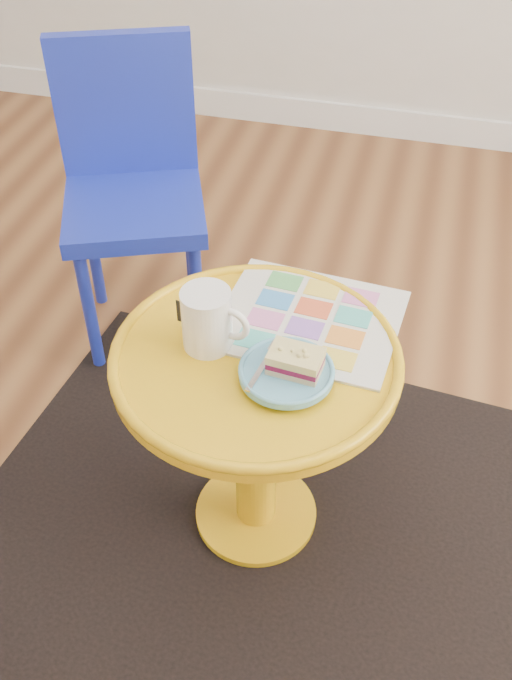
% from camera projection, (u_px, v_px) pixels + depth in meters
% --- Properties ---
extents(floor, '(4.00, 4.00, 0.00)m').
position_uv_depth(floor, '(195.00, 512.00, 1.80)').
color(floor, brown).
rests_on(floor, ground).
extents(room_walls, '(4.00, 4.00, 4.00)m').
position_uv_depth(room_walls, '(12.00, 211.00, 2.66)').
color(room_walls, silver).
rests_on(room_walls, ground).
extents(rug, '(1.40, 1.23, 0.01)m').
position_uv_depth(rug, '(256.00, 515.00, 1.79)').
color(rug, black).
rests_on(rug, ground).
extents(side_table, '(0.56, 0.56, 0.53)m').
position_uv_depth(side_table, '(256.00, 408.00, 1.54)').
color(side_table, gold).
rests_on(side_table, ground).
extents(chair, '(0.47, 0.47, 0.82)m').
position_uv_depth(chair, '(132.00, 178.00, 2.02)').
color(chair, '#1B2CB4').
rests_on(chair, ground).
extents(newspaper, '(0.38, 0.33, 0.01)m').
position_uv_depth(newspaper, '(309.00, 319.00, 1.51)').
color(newspaper, silver).
rests_on(newspaper, side_table).
extents(mug, '(0.14, 0.10, 0.13)m').
position_uv_depth(mug, '(208.00, 318.00, 1.42)').
color(mug, white).
rests_on(mug, side_table).
extents(plate, '(0.17, 0.17, 0.02)m').
position_uv_depth(plate, '(286.00, 373.00, 1.38)').
color(plate, '#5FA9CA').
rests_on(plate, newspaper).
extents(cake_slice, '(0.10, 0.07, 0.04)m').
position_uv_depth(cake_slice, '(296.00, 361.00, 1.36)').
color(cake_slice, '#D3BC8C').
rests_on(cake_slice, plate).
extents(fork, '(0.04, 0.14, 0.00)m').
position_uv_depth(fork, '(265.00, 363.00, 1.38)').
color(fork, silver).
rests_on(fork, plate).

